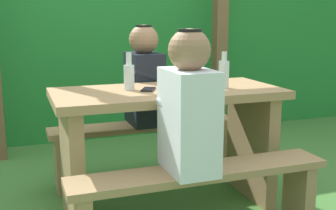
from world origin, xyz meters
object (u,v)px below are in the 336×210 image
Objects in this scene: drinking_glass at (199,81)px; bottle_left at (224,73)px; bottle_right at (129,75)px; person_white_shirt at (189,107)px; bench_near at (201,191)px; person_black_coat at (145,79)px; bench_far at (145,140)px; picnic_table at (168,129)px; cell_phone at (148,89)px.

bottle_left is at bearing -21.87° from drinking_glass.
person_white_shirt is at bearing -74.82° from bottle_right.
bench_near is 1.12m from person_black_coat.
bench_far is at bearing 143.94° from person_black_coat.
bench_far is 1.95× the size of person_white_shirt.
bottle_right is (-0.23, 0.06, 0.34)m from picnic_table.
drinking_glass is 0.16m from bottle_left.
bench_far is 16.04× the size of drinking_glass.
person_black_coat is (0.08, 1.02, 0.00)m from person_white_shirt.
drinking_glass is at bearing 67.72° from bench_near.
bottle_right is 1.64× the size of cell_phone.
cell_phone is at bearing 95.36° from person_white_shirt.
person_white_shirt is 0.60m from bottle_right.
drinking_glass is (0.20, -0.52, 0.50)m from bench_far.
person_black_coat reaches higher than cell_phone.
person_white_shirt is 0.61m from bottle_left.
bottle_left is (0.14, -0.06, 0.05)m from drinking_glass.
bench_far is at bearing 90.00° from bench_near.
cell_phone is at bearing 103.12° from bench_near.
picnic_table is at bearing 168.63° from bottle_left.
bench_far is at bearing 90.00° from picnic_table.
person_white_shirt reaches higher than drinking_glass.
person_white_shirt is at bearing -98.22° from picnic_table.
person_white_shirt is at bearing -119.28° from drinking_glass.
person_white_shirt reaches higher than bench_near.
bench_far is 6.14× the size of bottle_left.
bench_far is at bearing 103.69° from cell_phone.
person_black_coat is (0.00, 0.51, 0.25)m from picnic_table.
drinking_glass is 0.38× the size of bottle_right.
picnic_table is 6.14× the size of bottle_left.
person_black_coat is at bearing 110.96° from drinking_glass.
bottle_left reaches higher than drinking_glass.
bench_far is (0.00, 1.02, 0.00)m from bench_near.
bench_near is 6.10× the size of bottle_right.
person_black_coat is at bearing 89.49° from picnic_table.
person_black_coat reaches higher than bench_near.
picnic_table is 0.57m from person_white_shirt.
bench_near is 0.79m from bottle_left.
person_white_shirt reaches higher than bottle_left.
bottle_left is (0.34, -0.58, 0.10)m from person_black_coat.
picnic_table is 0.49m from bottle_left.
drinking_glass is (0.20, 0.50, 0.50)m from bench_near.
person_white_shirt is at bearing -57.16° from cell_phone.
bottle_right is (-0.43, 0.08, 0.05)m from drinking_glass.
bottle_left is at bearing -59.38° from bench_far.
drinking_glass reaches higher than picnic_table.
person_black_coat is 3.14× the size of bottle_right.
person_white_shirt reaches higher than bench_far.
bench_near is at bearing -90.00° from picnic_table.
bench_near is 1.00× the size of bench_far.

